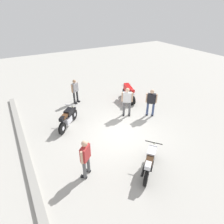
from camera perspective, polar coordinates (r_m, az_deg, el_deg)
name	(u,v)px	position (r m, az deg, el deg)	size (l,w,h in m)	color
ground_plane	(120,133)	(10.18, 2.52, -6.27)	(40.00, 40.00, 0.00)	#ADAAA3
curb_edge	(28,164)	(9.11, -23.67, -13.89)	(14.00, 0.30, 0.15)	gray
motorcycle_silver_cruiser	(150,161)	(8.02, 11.26, -14.05)	(1.44, 1.68, 1.09)	black
motorcycle_black_cruiser	(68,118)	(10.70, -13.02, -1.78)	(1.58, 1.54, 1.09)	black
motorcycle_red_sportbike	(129,92)	(13.33, 4.96, 5.88)	(1.95, 0.76, 1.14)	black
person_in_black_shirt	(151,101)	(11.45, 11.58, 3.19)	(0.53, 0.57, 1.70)	#384772
person_in_red_shirt	(85,156)	(7.45, -7.89, -12.96)	(0.54, 0.57, 1.71)	#59595B
person_in_white_shirt	(127,100)	(11.30, 4.50, 3.63)	(0.51, 0.61, 1.76)	#59595B
person_in_gray_shirt	(75,90)	(13.03, -10.93, 6.47)	(0.49, 0.59, 1.64)	#262628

